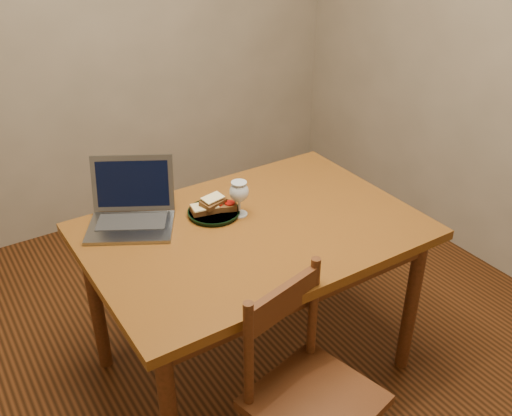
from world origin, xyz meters
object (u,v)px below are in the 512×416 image
table (253,245)px  chair (310,387)px  plate (214,212)px  milk_glass (239,198)px  laptop (132,206)px

table → chair: chair is taller
plate → milk_glass: bearing=-33.8°
chair → laptop: laptop is taller
chair → table: bearing=63.0°
milk_glass → laptop: laptop is taller
table → plate: plate is taller
chair → plate: 0.81m
chair → milk_glass: milk_glass is taller
laptop → chair: bearing=-45.5°
plate → laptop: size_ratio=0.50×
table → laptop: 0.51m
plate → laptop: laptop is taller
milk_glass → plate: bearing=146.2°
chair → laptop: (-0.23, 0.89, 0.34)m
laptop → milk_glass: bearing=2.4°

